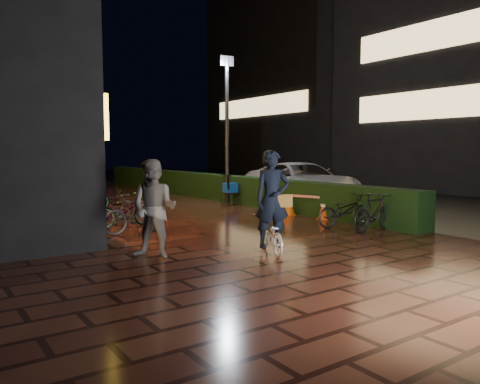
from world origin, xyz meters
TOP-DOWN VIEW (x-y plane):
  - ground at (0.00, 0.00)m, footprint 80.00×80.00m
  - asphalt_road at (9.00, 5.00)m, footprint 11.00×60.00m
  - hedge at (3.30, 8.00)m, footprint 0.70×20.00m
  - bystander_person at (-2.99, -0.61)m, footprint 1.09×1.11m
  - van at (5.47, 4.73)m, footprint 3.18×5.65m
  - far_buildings at (17.23, 9.61)m, footprint 9.08×31.00m
  - lamp_post_hedge at (2.88, 5.93)m, footprint 0.51×0.20m
  - lamp_post_sf at (-2.71, 9.33)m, footprint 0.53×0.26m
  - cyclist at (-1.03, -1.57)m, footprint 0.95×1.45m
  - traffic_barrier at (2.84, 1.63)m, footprint 0.83×1.58m
  - cart_assembly at (2.65, 5.38)m, footprint 0.66×0.62m
  - parked_bikes_storefront at (-2.24, 4.02)m, footprint 1.80×5.11m
  - parked_bikes_hedge at (2.43, -0.66)m, footprint 1.73×1.58m

SIDE VIEW (x-z plane):
  - ground at x=0.00m, z-range 0.00..0.00m
  - asphalt_road at x=9.00m, z-range 0.00..0.01m
  - traffic_barrier at x=2.84m, z-range 0.00..0.64m
  - parked_bikes_storefront at x=-2.24m, z-range -0.04..0.91m
  - parked_bikes_hedge at x=2.43m, z-range -0.03..0.92m
  - hedge at x=3.30m, z-range 0.00..1.00m
  - cart_assembly at x=2.65m, z-range 0.01..1.15m
  - cyclist at x=-1.03m, z-range -0.25..1.71m
  - van at x=5.47m, z-range 0.01..1.50m
  - bystander_person at x=-2.99m, z-range 0.00..1.80m
  - lamp_post_hedge at x=2.88m, z-range 0.27..5.60m
  - lamp_post_sf at x=-2.71m, z-range 0.28..5.87m
  - far_buildings at x=17.23m, z-range -0.53..13.47m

